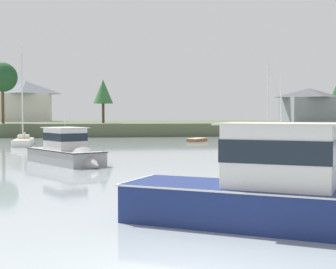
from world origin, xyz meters
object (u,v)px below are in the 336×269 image
Objects in this scene: dinghy_yellow at (297,150)px; sailboat_cream at (263,143)px; cruiser_navy at (297,205)px; dinghy_wood at (197,140)px; cruiser_grey at (70,156)px; cruiser_orange at (270,136)px; sailboat_white at (23,143)px.

dinghy_yellow is 10.75m from sailboat_cream.
sailboat_cream reaches higher than cruiser_navy.
dinghy_wood is 0.36× the size of cruiser_navy.
sailboat_cream is 2.71× the size of dinghy_wood.
cruiser_grey is 2.33× the size of dinghy_wood.
cruiser_grey is 28.64m from sailboat_cream.
cruiser_navy is (-12.87, -40.36, 0.53)m from sailboat_cream.
cruiser_grey is 41.63m from cruiser_orange.
sailboat_cream is (20.60, 19.89, -0.40)m from cruiser_grey.
dinghy_yellow is at bearing -27.28° from sailboat_white.
cruiser_grey is 22.12m from dinghy_yellow.
dinghy_wood is at bearing 81.94° from cruiser_navy.
cruiser_grey reaches higher than dinghy_yellow.
cruiser_orange is at bearing 66.74° from sailboat_cream.
dinghy_yellow is 0.42× the size of sailboat_cream.
dinghy_yellow is at bearing -92.47° from sailboat_cream.
cruiser_navy is 45.49m from sailboat_white.
sailboat_cream is at bearing -53.34° from dinghy_wood.
dinghy_wood is at bearing 106.42° from dinghy_yellow.
dinghy_yellow reaches higher than dinghy_wood.
sailboat_cream is 13.72m from cruiser_orange.
cruiser_orange is (5.42, 12.60, 0.25)m from sailboat_cream.
sailboat_white reaches higher than cruiser_grey.
dinghy_wood is 48.92m from cruiser_navy.
dinghy_yellow is (20.14, 9.15, -0.44)m from cruiser_grey.
cruiser_navy reaches higher than dinghy_yellow.
cruiser_orange is (26.02, 32.49, -0.15)m from cruiser_grey.
sailboat_cream is 27.08m from sailboat_white.
cruiser_orange is (18.28, 52.97, -0.28)m from cruiser_navy.
cruiser_grey reaches higher than cruiser_orange.
sailboat_cream is 1.44× the size of cruiser_orange.
sailboat_white is (-14.06, 43.27, -0.50)m from cruiser_navy.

